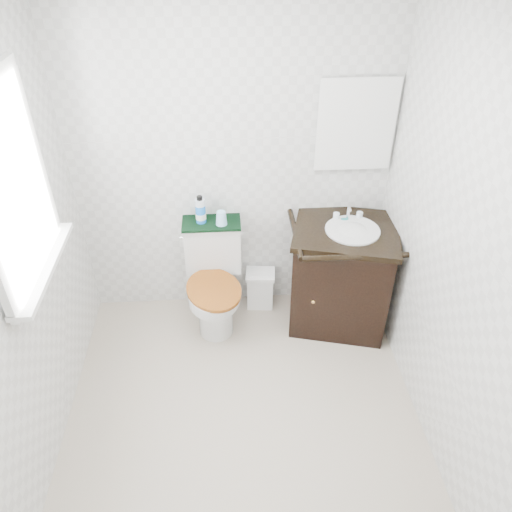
{
  "coord_description": "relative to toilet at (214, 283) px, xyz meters",
  "views": [
    {
      "loc": [
        -0.05,
        -1.92,
        2.66
      ],
      "look_at": [
        0.13,
        0.75,
        0.73
      ],
      "focal_mm": 35.0,
      "sensor_mm": 36.0,
      "label": 1
    }
  ],
  "objects": [
    {
      "name": "wall_left",
      "position": [
        -0.94,
        -0.97,
        0.86
      ],
      "size": [
        0.0,
        2.4,
        2.4
      ],
      "primitive_type": "plane",
      "rotation": [
        1.57,
        0.0,
        1.57
      ],
      "color": "silver",
      "rests_on": "ground"
    },
    {
      "name": "floor",
      "position": [
        0.16,
        -0.97,
        -0.34
      ],
      "size": [
        2.4,
        2.4,
        0.0
      ],
      "primitive_type": "plane",
      "color": "#B3A490",
      "rests_on": "ground"
    },
    {
      "name": "toilet",
      "position": [
        0.0,
        0.0,
        0.0
      ],
      "size": [
        0.47,
        0.67,
        0.78
      ],
      "color": "silver",
      "rests_on": "floor"
    },
    {
      "name": "mirror",
      "position": [
        0.98,
        0.21,
        1.11
      ],
      "size": [
        0.5,
        0.02,
        0.6
      ],
      "primitive_type": "cube",
      "color": "silver",
      "rests_on": "wall_back"
    },
    {
      "name": "trash_bin",
      "position": [
        0.35,
        0.13,
        -0.18
      ],
      "size": [
        0.24,
        0.2,
        0.32
      ],
      "color": "white",
      "rests_on": "floor"
    },
    {
      "name": "window",
      "position": [
        -0.91,
        -0.72,
        1.21
      ],
      "size": [
        0.02,
        0.7,
        0.9
      ],
      "primitive_type": "cube",
      "color": "white",
      "rests_on": "wall_left"
    },
    {
      "name": "towel",
      "position": [
        0.0,
        0.12,
        0.45
      ],
      "size": [
        0.41,
        0.22,
        0.02
      ],
      "primitive_type": "cube",
      "color": "black",
      "rests_on": "toilet"
    },
    {
      "name": "mouthwash_bottle",
      "position": [
        -0.07,
        0.13,
        0.55
      ],
      "size": [
        0.07,
        0.07,
        0.2
      ],
      "color": "blue",
      "rests_on": "towel"
    },
    {
      "name": "cup",
      "position": [
        0.07,
        0.09,
        0.5
      ],
      "size": [
        0.08,
        0.08,
        0.1
      ],
      "primitive_type": "cone",
      "color": "#95C8F5",
      "rests_on": "towel"
    },
    {
      "name": "wall_right",
      "position": [
        1.26,
        -0.97,
        0.86
      ],
      "size": [
        0.0,
        2.4,
        2.4
      ],
      "primitive_type": "plane",
      "rotation": [
        1.57,
        0.0,
        -1.57
      ],
      "color": "silver",
      "rests_on": "ground"
    },
    {
      "name": "wall_back",
      "position": [
        0.16,
        0.23,
        0.86
      ],
      "size": [
        2.4,
        0.0,
        2.4
      ],
      "primitive_type": "plane",
      "rotation": [
        1.57,
        0.0,
        0.0
      ],
      "color": "silver",
      "rests_on": "ground"
    },
    {
      "name": "vanity",
      "position": [
        0.93,
        -0.07,
        0.09
      ],
      "size": [
        0.84,
        0.76,
        0.92
      ],
      "color": "black",
      "rests_on": "floor"
    },
    {
      "name": "soap_bar",
      "position": [
        0.93,
        0.04,
        0.49
      ],
      "size": [
        0.07,
        0.04,
        0.02
      ],
      "primitive_type": "ellipsoid",
      "color": "#187475",
      "rests_on": "vanity"
    }
  ]
}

